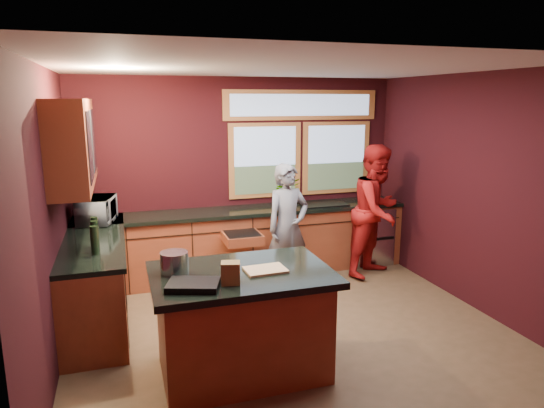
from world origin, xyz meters
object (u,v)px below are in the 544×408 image
person_red (377,211)px  island (242,322)px  stock_pot (174,262)px  cutting_board (265,270)px  person_grey (288,227)px

person_red → island: bearing=-172.1°
stock_pot → person_red: bearing=30.5°
island → person_red: size_ratio=0.86×
cutting_board → stock_pot: stock_pot is taller
person_grey → cutting_board: (-0.84, -1.81, 0.14)m
person_red → cutting_board: (-2.18, -1.92, 0.05)m
person_grey → person_red: size_ratio=0.89×
cutting_board → stock_pot: bearing=165.1°
island → cutting_board: (0.20, -0.05, 0.48)m
cutting_board → stock_pot: 0.78m
island → person_red: person_red is taller
person_red → stock_pot: (-2.93, -1.72, 0.13)m
island → stock_pot: stock_pot is taller
island → cutting_board: bearing=-14.0°
island → stock_pot: (-0.55, 0.15, 0.56)m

